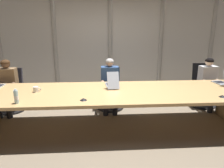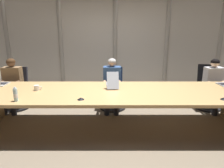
{
  "view_description": "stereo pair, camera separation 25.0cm",
  "coord_description": "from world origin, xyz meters",
  "views": [
    {
      "loc": [
        -0.27,
        -3.48,
        1.83
      ],
      "look_at": [
        -0.02,
        0.12,
        0.83
      ],
      "focal_mm": 33.21,
      "sensor_mm": 36.0,
      "label": 1
    },
    {
      "loc": [
        -0.02,
        -3.49,
        1.83
      ],
      "look_at": [
        -0.02,
        0.12,
        0.83
      ],
      "focal_mm": 33.21,
      "sensor_mm": 36.0,
      "label": 2
    }
  ],
  "objects": [
    {
      "name": "ground_plane",
      "position": [
        0.0,
        0.0,
        0.0
      ],
      "size": [
        14.38,
        14.38,
        0.0
      ],
      "primitive_type": "plane",
      "color": "#7F705B"
    },
    {
      "name": "conference_table",
      "position": [
        0.0,
        0.0,
        0.61
      ],
      "size": [
        5.15,
        1.34,
        0.73
      ],
      "color": "tan",
      "rests_on": "ground_plane"
    },
    {
      "name": "curtain_backdrop",
      "position": [
        0.0,
        2.31,
        1.36
      ],
      "size": [
        7.19,
        0.17,
        2.72
      ],
      "color": "beige",
      "rests_on": "ground_plane"
    },
    {
      "name": "laptop_left_mid",
      "position": [
        -0.01,
        0.31,
        0.79
      ],
      "size": [
        0.25,
        0.51,
        0.31
      ],
      "rotation": [
        0.0,
        0.0,
        1.64
      ],
      "color": "#A8ADB7",
      "rests_on": "conference_table"
    },
    {
      "name": "office_chair_left_end",
      "position": [
        -2.23,
        1.06,
        0.35
      ],
      "size": [
        0.6,
        0.61,
        0.93
      ],
      "rotation": [
        0.0,
        0.0,
        -1.73
      ],
      "color": "#2D2D38",
      "rests_on": "ground_plane"
    },
    {
      "name": "office_chair_left_mid",
      "position": [
        0.01,
        1.06,
        0.35
      ],
      "size": [
        0.6,
        0.6,
        0.93
      ],
      "rotation": [
        0.0,
        0.0,
        -1.6
      ],
      "color": "navy",
      "rests_on": "ground_plane"
    },
    {
      "name": "office_chair_center",
      "position": [
        2.2,
        1.07,
        0.37
      ],
      "size": [
        0.6,
        0.6,
        0.99
      ],
      "rotation": [
        0.0,
        0.0,
        -1.64
      ],
      "color": "black",
      "rests_on": "ground_plane"
    },
    {
      "name": "person_left_end",
      "position": [
        -2.23,
        0.9,
        0.66
      ],
      "size": [
        0.41,
        0.55,
        1.16
      ],
      "rotation": [
        0.0,
        0.0,
        -1.54
      ],
      "color": "olive",
      "rests_on": "ground_plane"
    },
    {
      "name": "person_left_mid",
      "position": [
        -0.02,
        0.9,
        0.66
      ],
      "size": [
        0.4,
        0.55,
        1.16
      ],
      "rotation": [
        0.0,
        0.0,
        -1.6
      ],
      "color": "#335184",
      "rests_on": "ground_plane"
    },
    {
      "name": "person_center",
      "position": [
        2.25,
        0.9,
        0.65
      ],
      "size": [
        0.42,
        0.57,
        1.15
      ],
      "rotation": [
        0.0,
        0.0,
        -1.48
      ],
      "color": "silver",
      "rests_on": "ground_plane"
    },
    {
      "name": "water_bottle_primary",
      "position": [
        -1.49,
        -0.5,
        0.83
      ],
      "size": [
        0.07,
        0.07,
        0.22
      ],
      "color": "silver",
      "rests_on": "conference_table"
    },
    {
      "name": "coffee_mug_near",
      "position": [
        -1.36,
        0.05,
        0.77
      ],
      "size": [
        0.14,
        0.09,
        0.09
      ],
      "color": "white",
      "rests_on": "conference_table"
    },
    {
      "name": "conference_mic_left_side",
      "position": [
        -0.5,
        -0.43,
        0.74
      ],
      "size": [
        0.11,
        0.11,
        0.03
      ],
      "primitive_type": "cone",
      "color": "black",
      "rests_on": "conference_table"
    },
    {
      "name": "conference_mic_middle",
      "position": [
        1.74,
        -0.43,
        0.74
      ],
      "size": [
        0.11,
        0.11,
        0.03
      ],
      "primitive_type": "cone",
      "color": "black",
      "rests_on": "conference_table"
    }
  ]
}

